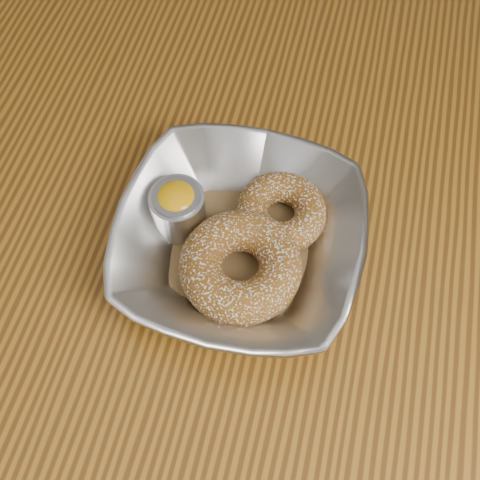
% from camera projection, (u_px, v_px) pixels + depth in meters
% --- Properties ---
extents(ground_plane, '(4.00, 4.00, 0.00)m').
position_uv_depth(ground_plane, '(283.00, 389.00, 1.24)').
color(ground_plane, '#565659').
rests_on(ground_plane, ground).
extents(table, '(1.20, 0.80, 0.75)m').
position_uv_depth(table, '(319.00, 263.00, 0.67)').
color(table, brown).
rests_on(table, ground_plane).
extents(serving_bowl, '(0.23, 0.23, 0.06)m').
position_uv_depth(serving_bowl, '(240.00, 241.00, 0.54)').
color(serving_bowl, '#B2B4B9').
rests_on(serving_bowl, table).
extents(parchment, '(0.19, 0.19, 0.00)m').
position_uv_depth(parchment, '(240.00, 250.00, 0.55)').
color(parchment, brown).
rests_on(parchment, table).
extents(donut_back, '(0.12, 0.12, 0.03)m').
position_uv_depth(donut_back, '(281.00, 212.00, 0.55)').
color(donut_back, brown).
rests_on(donut_back, parchment).
extents(donut_front, '(0.13, 0.13, 0.04)m').
position_uv_depth(donut_front, '(240.00, 266.00, 0.52)').
color(donut_front, brown).
rests_on(donut_front, parchment).
extents(ramekin, '(0.05, 0.05, 0.06)m').
position_uv_depth(ramekin, '(178.00, 208.00, 0.54)').
color(ramekin, '#B2B4B9').
rests_on(ramekin, table).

